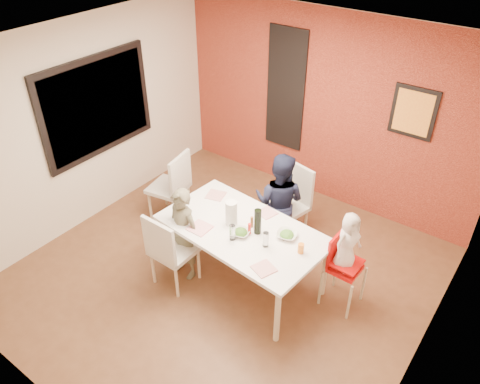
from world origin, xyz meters
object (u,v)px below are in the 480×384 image
Objects in this scene: dining_table at (242,233)px; child_far at (279,202)px; chair_near at (168,249)px; paper_towel_roll at (231,213)px; child_near at (183,234)px; toddler at (348,242)px; chair_far at (291,199)px; chair_left at (173,184)px; high_chair at (342,265)px; wine_bottle at (258,222)px.

dining_table is 1.45× the size of child_far.
chair_near is 3.34× the size of paper_towel_roll.
child_near is at bearing -152.94° from dining_table.
paper_towel_roll is (-1.24, -0.37, 0.05)m from toddler.
child_near is at bearing -89.58° from chair_near.
dining_table is 1.06m from chair_far.
dining_table is 6.52× the size of paper_towel_roll.
toddler reaches higher than chair_left.
high_chair is at bearing 78.19° from chair_left.
chair_near is at bearing -137.64° from dining_table.
chair_near is at bearing -98.38° from chair_far.
child_far is 1.94× the size of toddler.
wine_bottle reaches higher than dining_table.
child_near is at bearing -146.41° from paper_towel_roll.
dining_table is at bearing 63.23° from chair_left.
chair_far is 0.27m from child_far.
chair_near is 0.97× the size of chair_left.
wine_bottle is at bearing 27.24° from child_near.
toddler reaches higher than wine_bottle.
child_far is (-1.08, 0.43, 0.13)m from high_chair.
paper_towel_roll is at bearing 61.31° from chair_left.
dining_table is at bearing -77.49° from chair_far.
child_near is 4.00× the size of paper_towel_roll.
chair_far reaches higher than chair_left.
chair_near is (-0.62, -0.56, -0.15)m from dining_table.
high_chair is at bearing 20.51° from wine_bottle.
high_chair is 0.67× the size of child_far.
chair_left is at bearing 163.88° from dining_table.
chair_near is 1.11× the size of high_chair.
toddler reaches higher than chair_near.
dining_table is 0.26m from paper_towel_roll.
child_far is at bearing 69.80° from high_chair.
toddler is at bearing 78.18° from chair_left.
paper_towel_roll is at bearing 108.60° from high_chair.
chair_left is 3.37× the size of wine_bottle.
chair_near is at bearing 53.04° from child_far.
wine_bottle is at bearing -142.12° from chair_near.
child_near is (0.84, -0.74, 0.02)m from chair_left.
chair_far is 1.12m from paper_towel_roll.
wine_bottle is (0.19, -0.76, 0.26)m from child_far.
toddler is at bearing 18.81° from dining_table.
child_near is at bearing -101.77° from chair_far.
chair_left is 1.12m from child_near.
toddler reaches higher than dining_table.
chair_near is 0.83× the size of child_near.
chair_far is at bearing 89.73° from dining_table.
chair_near is at bearing 120.48° from high_chair.
wine_bottle is (0.79, 0.35, 0.33)m from child_near.
child_near reaches higher than dining_table.
dining_table is at bearing 30.23° from child_near.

